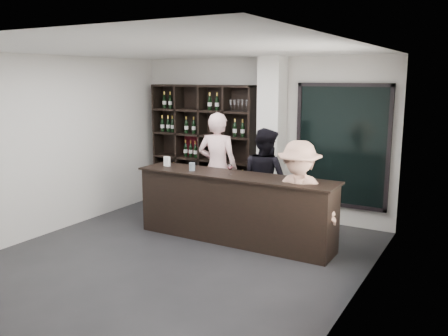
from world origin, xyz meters
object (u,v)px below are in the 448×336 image
Objects in this scene: tasting_counter at (234,208)px; customer at (298,200)px; wine_shelf at (203,147)px; taster_black at (265,180)px; taster_pink at (218,168)px.

customer reaches higher than tasting_counter.
wine_shelf reaches higher than tasting_counter.
tasting_counter is 0.84m from taster_black.
taster_black reaches higher than tasting_counter.
taster_pink is at bearing 20.20° from taster_black.
taster_black is (1.67, -0.72, -0.34)m from wine_shelf.
wine_shelf is 1.23× the size of taster_pink.
customer is at bearing -5.47° from tasting_counter.
wine_shelf is 2.20m from tasting_counter.
wine_shelf reaches higher than taster_black.
wine_shelf is at bearing 136.04° from tasting_counter.
customer is (2.60, -1.58, -0.36)m from wine_shelf.
taster_pink is 0.92m from taster_black.
tasting_counter is at bearing 97.34° from taster_black.
taster_black reaches higher than customer.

